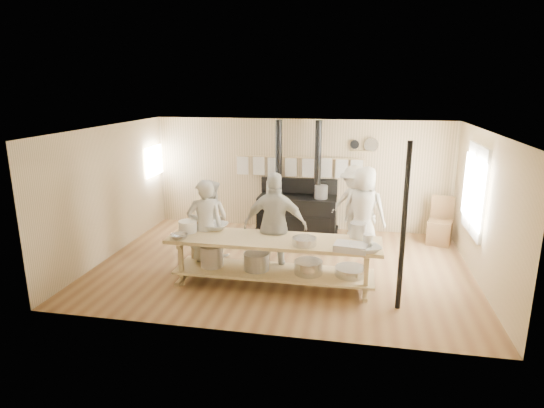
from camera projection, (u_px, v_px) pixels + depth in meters
name	position (u px, v px, depth m)	size (l,w,h in m)	color
ground	(282.00, 265.00, 8.72)	(7.00, 7.00, 0.00)	brown
room_shell	(283.00, 183.00, 8.31)	(7.00, 7.00, 7.00)	tan
window_right	(475.00, 190.00, 8.28)	(0.09, 1.50, 1.65)	beige
left_opening	(154.00, 161.00, 10.84)	(0.00, 0.90, 0.90)	white
stove	(297.00, 210.00, 10.60)	(1.90, 0.75, 2.60)	black
towel_rail	(299.00, 165.00, 10.61)	(3.00, 0.04, 0.47)	tan
back_wall_shelf	(364.00, 147.00, 10.26)	(0.63, 0.14, 0.32)	tan
prep_table	(273.00, 257.00, 7.74)	(3.60, 0.90, 0.85)	tan
support_post	(404.00, 228.00, 6.74)	(0.08, 0.08, 2.60)	black
cook_far_left	(205.00, 228.00, 8.11)	(0.64, 0.42, 1.77)	beige
cook_left	(211.00, 218.00, 9.05)	(0.76, 0.59, 1.57)	beige
cook_center	(364.00, 211.00, 9.16)	(0.88, 0.58, 1.81)	beige
cook_right	(275.00, 226.00, 7.98)	(1.12, 0.47, 1.92)	beige
cook_by_window	(353.00, 205.00, 9.79)	(1.10, 0.63, 1.71)	beige
chair	(440.00, 230.00, 9.86)	(0.59, 0.59, 1.03)	#513B20
bowl_white_a	(216.00, 226.00, 8.15)	(0.42, 0.42, 0.10)	white
bowl_steel_a	(179.00, 237.00, 7.61)	(0.29, 0.29, 0.09)	silver
bowl_white_b	(368.00, 249.00, 7.05)	(0.40, 0.40, 0.10)	white
bowl_steel_b	(361.00, 248.00, 7.06)	(0.36, 0.36, 0.11)	silver
roasting_pan	(351.00, 247.00, 7.09)	(0.51, 0.34, 0.11)	#B2B2B7
mixing_bowl_large	(304.00, 241.00, 7.33)	(0.39, 0.39, 0.12)	silver
bucket_galv	(358.00, 230.00, 7.68)	(0.28, 0.28, 0.26)	gray
deep_bowl_enamel	(188.00, 226.00, 7.98)	(0.32, 0.32, 0.20)	white
pitcher	(368.00, 241.00, 7.17)	(0.15, 0.15, 0.23)	white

